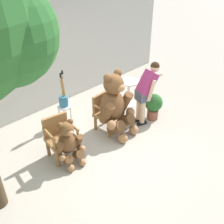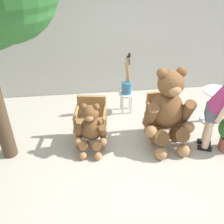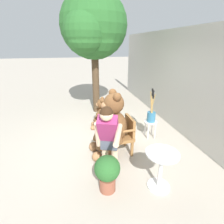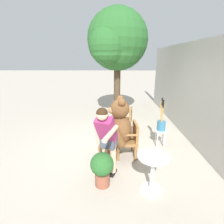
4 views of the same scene
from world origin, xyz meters
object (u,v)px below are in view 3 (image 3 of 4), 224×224
(teddy_bear_large, at_px, (112,125))
(person_visitor, at_px, (109,137))
(brush_bucket, at_px, (151,115))
(patio_tree, at_px, (92,27))
(wooden_chair_left, at_px, (111,113))
(wooden_chair_right, at_px, (123,134))
(round_side_table, at_px, (161,166))
(potted_plant, at_px, (107,171))
(teddy_bear_small, at_px, (101,114))
(white_stool, at_px, (150,125))

(teddy_bear_large, height_order, person_visitor, person_visitor)
(brush_bucket, xyz_separation_m, patio_tree, (-2.18, -1.21, 2.23))
(wooden_chair_left, distance_m, wooden_chair_right, 1.33)
(wooden_chair_left, relative_size, wooden_chair_right, 1.00)
(round_side_table, bearing_deg, person_visitor, -114.82)
(potted_plant, bearing_deg, round_side_table, 81.75)
(person_visitor, distance_m, patio_tree, 4.05)
(teddy_bear_large, bearing_deg, wooden_chair_right, 91.87)
(teddy_bear_large, bearing_deg, patio_tree, -179.31)
(wooden_chair_right, distance_m, person_visitor, 1.06)
(wooden_chair_left, bearing_deg, potted_plant, -13.31)
(wooden_chair_right, xyz_separation_m, teddy_bear_large, (0.01, -0.26, 0.27))
(wooden_chair_left, bearing_deg, teddy_bear_small, -93.60)
(round_side_table, bearing_deg, brush_bucket, 161.33)
(teddy_bear_small, height_order, white_stool, teddy_bear_small)
(person_visitor, distance_m, brush_bucket, 1.96)
(wooden_chair_right, height_order, white_stool, wooden_chair_right)
(wooden_chair_right, distance_m, white_stool, 1.06)
(brush_bucket, relative_size, potted_plant, 1.33)
(teddy_bear_large, relative_size, round_side_table, 2.07)
(white_stool, bearing_deg, person_visitor, -46.43)
(white_stool, height_order, brush_bucket, brush_bucket)
(teddy_bear_small, bearing_deg, brush_bucket, 55.55)
(brush_bucket, distance_m, patio_tree, 3.35)
(wooden_chair_left, xyz_separation_m, brush_bucket, (0.81, 0.92, 0.20))
(teddy_bear_large, xyz_separation_m, potted_plant, (1.07, -0.31, -0.33))
(brush_bucket, bearing_deg, wooden_chair_right, -60.81)
(person_visitor, relative_size, patio_tree, 0.38)
(wooden_chair_right, height_order, brush_bucket, brush_bucket)
(wooden_chair_left, distance_m, person_visitor, 2.25)
(wooden_chair_left, xyz_separation_m, white_stool, (0.81, 0.92, -0.11))
(teddy_bear_small, bearing_deg, person_visitor, -5.26)
(patio_tree, height_order, potted_plant, patio_tree)
(round_side_table, bearing_deg, teddy_bear_small, -166.20)
(patio_tree, bearing_deg, person_visitor, -3.21)
(wooden_chair_left, distance_m, round_side_table, 2.56)
(person_visitor, relative_size, white_stool, 3.31)
(patio_tree, bearing_deg, wooden_chair_left, 12.09)
(round_side_table, bearing_deg, white_stool, 161.28)
(teddy_bear_small, height_order, brush_bucket, brush_bucket)
(teddy_bear_small, relative_size, patio_tree, 0.23)
(brush_bucket, bearing_deg, person_visitor, -46.43)
(wooden_chair_left, height_order, brush_bucket, brush_bucket)
(teddy_bear_large, xyz_separation_m, white_stool, (-0.52, 1.18, -0.38))
(teddy_bear_large, distance_m, patio_tree, 3.46)
(patio_tree, bearing_deg, teddy_bear_small, 0.10)
(round_side_table, xyz_separation_m, potted_plant, (-0.13, -0.91, -0.05))
(round_side_table, bearing_deg, potted_plant, -98.25)
(person_visitor, height_order, potted_plant, person_visitor)
(potted_plant, bearing_deg, brush_bucket, 136.95)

